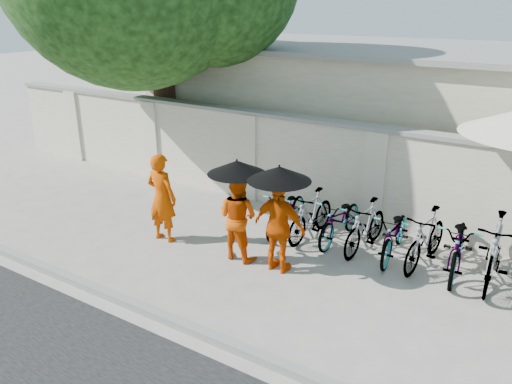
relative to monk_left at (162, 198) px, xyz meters
The scene contains 17 objects.
ground 1.53m from the monk_left, 15.86° to the right, with size 80.00×80.00×0.00m, color #A59D8F.
kerb 2.51m from the monk_left, 59.40° to the right, with size 40.00×0.16×0.12m, color gray.
compound_wall 3.61m from the monk_left, 52.29° to the left, with size 20.00×0.30×2.00m, color beige.
building_behind 7.43m from the monk_left, 64.26° to the left, with size 14.00×6.00×3.20m, color beige.
monk_left is the anchor object (origin of this frame).
monk_center 1.64m from the monk_left, ahead, with size 0.77×0.60×1.58m, color #CF4504.
parasol_center 1.89m from the monk_left, ahead, with size 1.01×1.01×0.96m.
monk_right 2.50m from the monk_left, ahead, with size 0.96×0.40×1.64m, color #C94403.
parasol_right 2.68m from the monk_left, ahead, with size 1.05×1.05×0.98m.
bike_0 2.47m from the monk_left, 40.84° to the left, with size 0.58×1.67×0.88m, color gray.
bike_1 2.89m from the monk_left, 33.55° to the left, with size 0.45×1.61×0.96m, color gray.
bike_2 3.44m from the monk_left, 30.84° to the left, with size 0.59×1.70×0.89m, color gray.
bike_3 3.86m from the monk_left, 25.18° to the left, with size 0.45×1.61×0.97m, color gray.
bike_4 4.37m from the monk_left, 22.67° to the left, with size 0.60×1.72×0.90m, color gray.
bike_5 4.86m from the monk_left, 19.83° to the left, with size 0.48×1.70×1.02m, color gray.
bike_6 5.39m from the monk_left, 18.38° to the left, with size 0.67×1.91×1.01m, color gray.
bike_7 5.89m from the monk_left, 16.25° to the left, with size 0.54×1.90×1.14m, color gray.
Camera 1 is at (4.99, -6.18, 4.33)m, focal length 35.00 mm.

